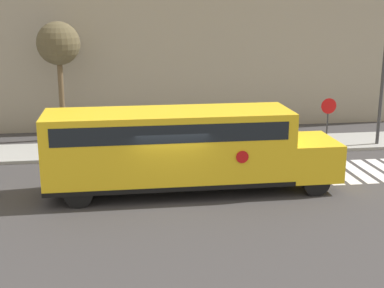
# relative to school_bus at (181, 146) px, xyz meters

# --- Properties ---
(ground_plane) EXTENTS (60.00, 60.00, 0.00)m
(ground_plane) POSITION_rel_school_bus_xyz_m (-0.44, -0.56, -1.75)
(ground_plane) COLOR #3A3838
(sidewalk_strip) EXTENTS (44.00, 3.00, 0.15)m
(sidewalk_strip) POSITION_rel_school_bus_xyz_m (-0.44, 5.94, -1.68)
(sidewalk_strip) COLOR #9E9E99
(sidewalk_strip) RESTS_ON ground
(building_backdrop) EXTENTS (32.00, 4.00, 8.10)m
(building_backdrop) POSITION_rel_school_bus_xyz_m (-0.44, 12.44, 2.30)
(building_backdrop) COLOR #9E937F
(building_backdrop) RESTS_ON ground
(crosswalk_stripes) EXTENTS (5.40, 3.20, 0.01)m
(crosswalk_stripes) POSITION_rel_school_bus_xyz_m (8.60, 1.44, -1.75)
(crosswalk_stripes) COLOR white
(crosswalk_stripes) RESTS_ON ground
(school_bus) EXTENTS (10.70, 2.57, 3.06)m
(school_bus) POSITION_rel_school_bus_xyz_m (0.00, 0.00, 0.00)
(school_bus) COLOR yellow
(school_bus) RESTS_ON ground
(stop_sign) EXTENTS (0.73, 0.10, 2.52)m
(stop_sign) POSITION_rel_school_bus_xyz_m (7.54, 4.74, -0.07)
(stop_sign) COLOR #38383A
(stop_sign) RESTS_ON ground
(tree_near_sidewalk) EXTENTS (2.14, 2.14, 5.96)m
(tree_near_sidewalk) POSITION_rel_school_bus_xyz_m (-5.01, 8.69, 3.05)
(tree_near_sidewalk) COLOR brown
(tree_near_sidewalk) RESTS_ON ground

